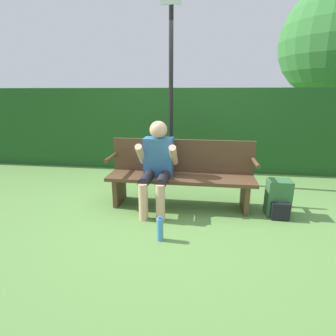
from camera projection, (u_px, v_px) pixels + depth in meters
name	position (u px, v px, depth m)	size (l,w,h in m)	color
ground_plane	(180.00, 206.00, 3.55)	(40.00, 40.00, 0.00)	#5B8942
hedge_back	(190.00, 130.00, 5.10)	(12.00, 0.43, 1.56)	#1E4C1E
park_bench	(181.00, 173.00, 3.49)	(1.92, 0.46, 0.87)	#513823
person_seated	(157.00, 162.00, 3.34)	(0.51, 0.67, 1.13)	#336699
backpack	(278.00, 199.00, 3.23)	(0.28, 0.30, 0.45)	#336638
water_bottle	(160.00, 229.00, 2.69)	(0.07, 0.07, 0.27)	#4C8CCC
signpost	(171.00, 83.00, 4.12)	(0.31, 0.09, 2.97)	black
parked_car	(120.00, 105.00, 17.18)	(4.09, 2.10, 1.38)	silver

